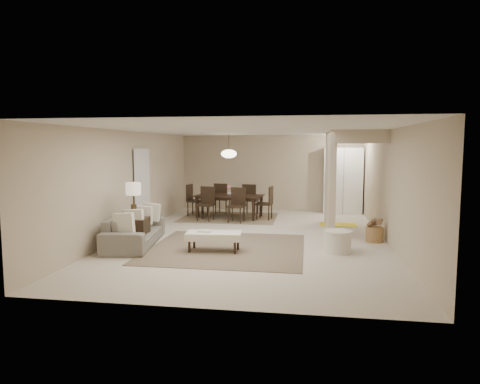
% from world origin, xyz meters
% --- Properties ---
extents(floor, '(9.00, 9.00, 0.00)m').
position_xyz_m(floor, '(0.00, 0.00, 0.00)').
color(floor, beige).
rests_on(floor, ground).
extents(ceiling, '(9.00, 9.00, 0.00)m').
position_xyz_m(ceiling, '(0.00, 0.00, 2.50)').
color(ceiling, white).
rests_on(ceiling, back_wall).
extents(back_wall, '(6.00, 0.00, 6.00)m').
position_xyz_m(back_wall, '(0.00, 4.50, 1.25)').
color(back_wall, '#C2B193').
rests_on(back_wall, floor).
extents(left_wall, '(0.00, 9.00, 9.00)m').
position_xyz_m(left_wall, '(-3.00, 0.00, 1.25)').
color(left_wall, '#C2B193').
rests_on(left_wall, floor).
extents(right_wall, '(0.00, 9.00, 9.00)m').
position_xyz_m(right_wall, '(3.00, 0.00, 1.25)').
color(right_wall, '#C2B193').
rests_on(right_wall, floor).
extents(partition, '(0.15, 2.50, 2.50)m').
position_xyz_m(partition, '(1.80, 1.25, 1.25)').
color(partition, '#C2B193').
rests_on(partition, floor).
extents(doorway, '(0.04, 0.90, 2.04)m').
position_xyz_m(doorway, '(-2.97, 0.60, 1.02)').
color(doorway, black).
rests_on(doorway, floor).
extents(pantry_cabinet, '(1.20, 0.55, 2.10)m').
position_xyz_m(pantry_cabinet, '(2.35, 4.15, 1.05)').
color(pantry_cabinet, white).
rests_on(pantry_cabinet, floor).
extents(flush_light, '(0.44, 0.44, 0.05)m').
position_xyz_m(flush_light, '(2.30, 3.20, 2.46)').
color(flush_light, white).
rests_on(flush_light, ceiling).
extents(living_rug, '(3.20, 3.20, 0.01)m').
position_xyz_m(living_rug, '(-0.43, -1.15, 0.01)').
color(living_rug, brown).
rests_on(living_rug, floor).
extents(sofa, '(2.35, 1.19, 0.66)m').
position_xyz_m(sofa, '(-2.45, -1.15, 0.33)').
color(sofa, slate).
rests_on(sofa, floor).
extents(ottoman_bench, '(1.15, 0.60, 0.40)m').
position_xyz_m(ottoman_bench, '(-0.63, -1.45, 0.32)').
color(ottoman_bench, silver).
rests_on(ottoman_bench, living_rug).
extents(side_table, '(0.61, 0.61, 0.61)m').
position_xyz_m(side_table, '(-2.40, -1.28, 0.31)').
color(side_table, black).
rests_on(side_table, floor).
extents(table_lamp, '(0.32, 0.32, 0.76)m').
position_xyz_m(table_lamp, '(-2.40, -1.28, 1.17)').
color(table_lamp, '#43311C').
rests_on(table_lamp, side_table).
extents(round_pouf, '(0.57, 0.57, 0.44)m').
position_xyz_m(round_pouf, '(1.85, -1.13, 0.22)').
color(round_pouf, silver).
rests_on(round_pouf, floor).
extents(wicker_basket, '(0.42, 0.42, 0.33)m').
position_xyz_m(wicker_basket, '(2.74, 0.00, 0.17)').
color(wicker_basket, '#99693D').
rests_on(wicker_basket, floor).
extents(dining_rug, '(2.80, 2.10, 0.01)m').
position_xyz_m(dining_rug, '(-1.08, 2.71, 0.01)').
color(dining_rug, '#826E50').
rests_on(dining_rug, floor).
extents(dining_table, '(2.09, 1.37, 0.68)m').
position_xyz_m(dining_table, '(-1.08, 2.71, 0.34)').
color(dining_table, black).
rests_on(dining_table, dining_rug).
extents(dining_chairs, '(2.66, 2.09, 0.98)m').
position_xyz_m(dining_chairs, '(-1.08, 2.71, 0.49)').
color(dining_chairs, black).
rests_on(dining_chairs, dining_rug).
extents(vase, '(0.15, 0.15, 0.13)m').
position_xyz_m(vase, '(-1.08, 2.71, 0.75)').
color(vase, silver).
rests_on(vase, dining_table).
extents(yellow_mat, '(0.98, 0.60, 0.01)m').
position_xyz_m(yellow_mat, '(2.08, 2.01, 0.01)').
color(yellow_mat, yellow).
rests_on(yellow_mat, floor).
extents(pendant_light, '(0.46, 0.46, 0.71)m').
position_xyz_m(pendant_light, '(-1.08, 2.71, 1.92)').
color(pendant_light, '#43311C').
rests_on(pendant_light, ceiling).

